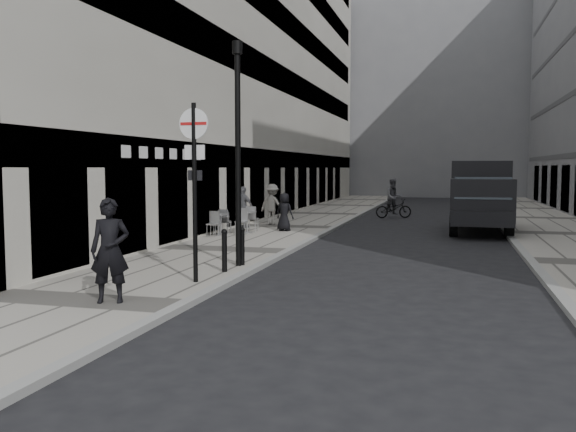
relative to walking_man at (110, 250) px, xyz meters
name	(u,v)px	position (x,y,z in m)	size (l,w,h in m)	color
ground	(92,356)	(1.31, -2.66, -1.10)	(120.00, 120.00, 0.00)	black
sidewalk	(287,227)	(-0.69, 15.34, -1.04)	(4.00, 60.00, 0.12)	#9A948B
far_sidewalk	(561,235)	(10.31, 15.34, -1.04)	(4.00, 60.00, 0.12)	#9A948B
building_left	(247,50)	(-4.69, 21.84, 7.90)	(4.00, 45.00, 18.00)	beige
building_far	(419,85)	(2.81, 53.34, 9.90)	(24.00, 16.00, 22.00)	gray
walking_man	(110,250)	(0.00, 0.00, 0.00)	(0.72, 0.47, 1.97)	black
sign_post	(194,168)	(0.71, 2.32, 1.53)	(0.67, 0.10, 3.93)	black
lamppost	(238,142)	(0.87, 4.68, 2.19)	(0.26, 0.26, 5.70)	black
bollard_near	(242,247)	(0.93, 4.81, -0.52)	(0.12, 0.12, 0.92)	black
bollard_far	(224,252)	(0.85, 3.73, -0.50)	(0.13, 0.13, 0.97)	black
panel_van	(480,192)	(7.31, 16.24, 0.54)	(2.41, 6.24, 2.92)	black
cyclist	(394,203)	(3.24, 22.27, -0.30)	(2.03, 1.38, 2.07)	black
pedestrian_a	(243,207)	(-2.29, 14.14, -0.11)	(1.03, 0.43, 1.75)	#5C5C61
pedestrian_b	(272,204)	(-1.52, 15.83, -0.08)	(1.16, 0.67, 1.80)	#B0ABA2
pedestrian_c	(284,212)	(-0.28, 13.36, -0.22)	(0.74, 0.48, 1.52)	black
cafe_table_near	(221,223)	(-2.29, 11.57, -0.57)	(0.63, 1.43, 0.82)	silver
cafe_table_mid	(247,220)	(-1.49, 12.29, -0.48)	(0.77, 1.74, 0.99)	silver
cafe_table_far	(219,222)	(-2.29, 11.35, -0.52)	(0.72, 1.61, 0.92)	#A2A2A4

